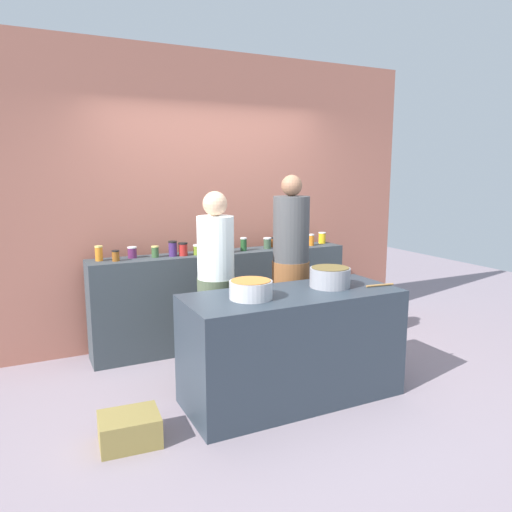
{
  "coord_description": "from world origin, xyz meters",
  "views": [
    {
      "loc": [
        -1.86,
        -3.45,
        1.79
      ],
      "look_at": [
        0.0,
        0.35,
        1.05
      ],
      "focal_mm": 34.13,
      "sensor_mm": 36.0,
      "label": 1
    }
  ],
  "objects_px": {
    "preserve_jar_4": "(173,249)",
    "preserve_jar_15": "(322,238)",
    "preserve_jar_2": "(132,252)",
    "wooden_spoon": "(380,285)",
    "preserve_jar_13": "(289,241)",
    "preserve_jar_8": "(229,246)",
    "preserve_jar_0": "(99,253)",
    "preserve_jar_1": "(116,256)",
    "bread_crate": "(130,429)",
    "preserve_jar_9": "(244,244)",
    "cooking_pot_center": "(330,277)",
    "preserve_jar_7": "(216,245)",
    "cook_in_cap": "(290,279)",
    "preserve_jar_5": "(183,249)",
    "preserve_jar_11": "(273,242)",
    "cooking_pot_left": "(251,289)",
    "preserve_jar_10": "(267,243)",
    "preserve_jar_3": "(155,252)",
    "preserve_jar_14": "(311,240)",
    "preserve_jar_12": "(283,241)",
    "cook_with_tongs": "(216,293)",
    "preserve_jar_6": "(197,250)"
  },
  "relations": [
    {
      "from": "preserve_jar_1",
      "to": "preserve_jar_15",
      "type": "relative_size",
      "value": 0.79
    },
    {
      "from": "preserve_jar_13",
      "to": "cooking_pot_center",
      "type": "distance_m",
      "value": 1.5
    },
    {
      "from": "preserve_jar_7",
      "to": "wooden_spoon",
      "type": "xyz_separation_m",
      "value": [
        0.82,
        -1.55,
        -0.17
      ]
    },
    {
      "from": "preserve_jar_5",
      "to": "wooden_spoon",
      "type": "bearing_deg",
      "value": -51.71
    },
    {
      "from": "preserve_jar_13",
      "to": "preserve_jar_14",
      "type": "xyz_separation_m",
      "value": [
        0.22,
        -0.1,
        0.02
      ]
    },
    {
      "from": "preserve_jar_4",
      "to": "preserve_jar_8",
      "type": "bearing_deg",
      "value": -4.24
    },
    {
      "from": "preserve_jar_0",
      "to": "preserve_jar_1",
      "type": "xyz_separation_m",
      "value": [
        0.14,
        -0.08,
        -0.02
      ]
    },
    {
      "from": "cook_with_tongs",
      "to": "cook_in_cap",
      "type": "height_order",
      "value": "cook_in_cap"
    },
    {
      "from": "preserve_jar_3",
      "to": "preserve_jar_7",
      "type": "relative_size",
      "value": 0.78
    },
    {
      "from": "preserve_jar_2",
      "to": "wooden_spoon",
      "type": "bearing_deg",
      "value": -43.8
    },
    {
      "from": "preserve_jar_13",
      "to": "preserve_jar_8",
      "type": "bearing_deg",
      "value": -170.79
    },
    {
      "from": "wooden_spoon",
      "to": "preserve_jar_9",
      "type": "bearing_deg",
      "value": 109.37
    },
    {
      "from": "preserve_jar_1",
      "to": "cooking_pot_center",
      "type": "height_order",
      "value": "preserve_jar_1"
    },
    {
      "from": "cook_with_tongs",
      "to": "cook_in_cap",
      "type": "distance_m",
      "value": 0.73
    },
    {
      "from": "preserve_jar_1",
      "to": "preserve_jar_10",
      "type": "bearing_deg",
      "value": 1.24
    },
    {
      "from": "preserve_jar_13",
      "to": "bread_crate",
      "type": "height_order",
      "value": "preserve_jar_13"
    },
    {
      "from": "preserve_jar_15",
      "to": "preserve_jar_13",
      "type": "bearing_deg",
      "value": 179.07
    },
    {
      "from": "bread_crate",
      "to": "preserve_jar_9",
      "type": "bearing_deg",
      "value": 44.31
    },
    {
      "from": "preserve_jar_1",
      "to": "cook_in_cap",
      "type": "xyz_separation_m",
      "value": [
        1.45,
        -0.7,
        -0.22
      ]
    },
    {
      "from": "preserve_jar_2",
      "to": "preserve_jar_10",
      "type": "relative_size",
      "value": 0.91
    },
    {
      "from": "preserve_jar_4",
      "to": "cooking_pot_left",
      "type": "xyz_separation_m",
      "value": [
        0.17,
        -1.4,
        -0.12
      ]
    },
    {
      "from": "preserve_jar_15",
      "to": "preserve_jar_8",
      "type": "bearing_deg",
      "value": -174.38
    },
    {
      "from": "preserve_jar_12",
      "to": "cooking_pot_left",
      "type": "relative_size",
      "value": 0.39
    },
    {
      "from": "bread_crate",
      "to": "cook_in_cap",
      "type": "bearing_deg",
      "value": 24.69
    },
    {
      "from": "cooking_pot_center",
      "to": "preserve_jar_8",
      "type": "bearing_deg",
      "value": 104.18
    },
    {
      "from": "preserve_jar_6",
      "to": "bread_crate",
      "type": "distance_m",
      "value": 1.99
    },
    {
      "from": "preserve_jar_10",
      "to": "preserve_jar_15",
      "type": "relative_size",
      "value": 0.93
    },
    {
      "from": "preserve_jar_1",
      "to": "preserve_jar_3",
      "type": "bearing_deg",
      "value": 5.51
    },
    {
      "from": "cooking_pot_center",
      "to": "preserve_jar_2",
      "type": "bearing_deg",
      "value": 131.9
    },
    {
      "from": "preserve_jar_4",
      "to": "preserve_jar_15",
      "type": "distance_m",
      "value": 1.78
    },
    {
      "from": "wooden_spoon",
      "to": "preserve_jar_10",
      "type": "bearing_deg",
      "value": 99.07
    },
    {
      "from": "preserve_jar_0",
      "to": "cooking_pot_center",
      "type": "bearing_deg",
      "value": -41.61
    },
    {
      "from": "preserve_jar_3",
      "to": "bread_crate",
      "type": "bearing_deg",
      "value": -111.58
    },
    {
      "from": "preserve_jar_6",
      "to": "cooking_pot_center",
      "type": "height_order",
      "value": "preserve_jar_6"
    },
    {
      "from": "preserve_jar_4",
      "to": "cooking_pot_center",
      "type": "height_order",
      "value": "preserve_jar_4"
    },
    {
      "from": "cooking_pot_left",
      "to": "preserve_jar_13",
      "type": "bearing_deg",
      "value": 51.61
    },
    {
      "from": "cooking_pot_center",
      "to": "bread_crate",
      "type": "bearing_deg",
      "value": -175.33
    },
    {
      "from": "preserve_jar_3",
      "to": "preserve_jar_11",
      "type": "xyz_separation_m",
      "value": [
        1.31,
        0.07,
        -0.0
      ]
    },
    {
      "from": "cooking_pot_center",
      "to": "preserve_jar_11",
      "type": "bearing_deg",
      "value": 80.58
    },
    {
      "from": "preserve_jar_9",
      "to": "bread_crate",
      "type": "xyz_separation_m",
      "value": [
        -1.52,
        -1.48,
        -0.94
      ]
    },
    {
      "from": "preserve_jar_10",
      "to": "cook_in_cap",
      "type": "height_order",
      "value": "cook_in_cap"
    },
    {
      "from": "preserve_jar_5",
      "to": "preserve_jar_7",
      "type": "height_order",
      "value": "preserve_jar_7"
    },
    {
      "from": "preserve_jar_1",
      "to": "preserve_jar_11",
      "type": "distance_m",
      "value": 1.69
    },
    {
      "from": "preserve_jar_7",
      "to": "preserve_jar_10",
      "type": "distance_m",
      "value": 0.58
    },
    {
      "from": "preserve_jar_11",
      "to": "preserve_jar_0",
      "type": "bearing_deg",
      "value": -179.08
    },
    {
      "from": "preserve_jar_2",
      "to": "bread_crate",
      "type": "height_order",
      "value": "preserve_jar_2"
    },
    {
      "from": "preserve_jar_7",
      "to": "cook_in_cap",
      "type": "bearing_deg",
      "value": -59.49
    },
    {
      "from": "cooking_pot_left",
      "to": "cook_in_cap",
      "type": "height_order",
      "value": "cook_in_cap"
    },
    {
      "from": "preserve_jar_1",
      "to": "preserve_jar_12",
      "type": "height_order",
      "value": "preserve_jar_12"
    },
    {
      "from": "preserve_jar_6",
      "to": "preserve_jar_3",
      "type": "bearing_deg",
      "value": 173.9
    }
  ]
}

